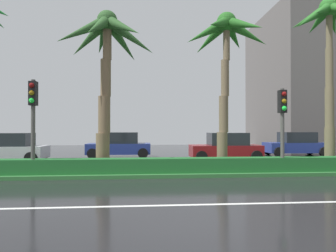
% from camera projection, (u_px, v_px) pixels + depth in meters
% --- Properties ---
extents(ground_plane, '(90.00, 42.00, 0.10)m').
position_uv_depth(ground_plane, '(164.00, 169.00, 14.50)').
color(ground_plane, black).
extents(near_lane_divider_stripe, '(81.00, 0.14, 0.01)m').
position_uv_depth(near_lane_divider_stripe, '(182.00, 205.00, 7.52)').
color(near_lane_divider_stripe, white).
rests_on(near_lane_divider_stripe, ground_plane).
extents(median_strip, '(85.50, 4.00, 0.15)m').
position_uv_depth(median_strip, '(166.00, 170.00, 13.50)').
color(median_strip, '#2D6B33').
rests_on(median_strip, ground_plane).
extents(median_hedge, '(76.50, 0.70, 0.60)m').
position_uv_depth(median_hedge, '(168.00, 165.00, 12.11)').
color(median_hedge, '#1E6028').
rests_on(median_hedge, median_strip).
extents(palm_tree_centre_left, '(4.38, 4.64, 7.06)m').
position_uv_depth(palm_tree_centre_left, '(107.00, 48.00, 12.89)').
color(palm_tree_centre_left, brown).
rests_on(palm_tree_centre_left, median_strip).
extents(palm_tree_centre, '(4.03, 3.79, 7.20)m').
position_uv_depth(palm_tree_centre, '(226.00, 44.00, 13.41)').
color(palm_tree_centre, brown).
rests_on(palm_tree_centre, median_strip).
extents(palm_tree_centre_right, '(3.39, 3.52, 8.07)m').
position_uv_depth(palm_tree_centre_right, '(329.00, 29.00, 13.89)').
color(palm_tree_centre_right, brown).
rests_on(palm_tree_centre_right, median_strip).
extents(traffic_signal_median_left, '(0.28, 0.43, 3.78)m').
position_uv_depth(traffic_signal_median_left, '(33.00, 109.00, 11.56)').
color(traffic_signal_median_left, '#4C4C47').
rests_on(traffic_signal_median_left, median_strip).
extents(traffic_signal_median_right, '(0.28, 0.43, 3.52)m').
position_uv_depth(traffic_signal_median_right, '(283.00, 114.00, 12.27)').
color(traffic_signal_median_right, '#4C4C47').
rests_on(traffic_signal_median_right, median_strip).
extents(car_in_traffic_leading, '(4.30, 2.02, 1.72)m').
position_uv_depth(car_in_traffic_leading, '(9.00, 148.00, 17.03)').
color(car_in_traffic_leading, silver).
rests_on(car_in_traffic_leading, ground_plane).
extents(car_in_traffic_second, '(4.30, 2.02, 1.72)m').
position_uv_depth(car_in_traffic_second, '(120.00, 145.00, 20.09)').
color(car_in_traffic_second, navy).
rests_on(car_in_traffic_second, ground_plane).
extents(car_in_traffic_third, '(4.30, 2.02, 1.72)m').
position_uv_depth(car_in_traffic_third, '(226.00, 147.00, 18.02)').
color(car_in_traffic_third, maroon).
rests_on(car_in_traffic_third, ground_plane).
extents(car_in_traffic_fourth, '(4.30, 2.02, 1.72)m').
position_uv_depth(car_in_traffic_fourth, '(296.00, 144.00, 21.33)').
color(car_in_traffic_fourth, navy).
rests_on(car_in_traffic_fourth, ground_plane).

